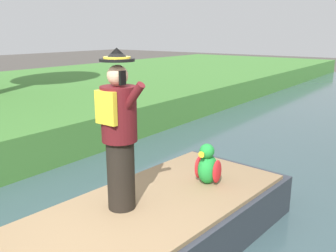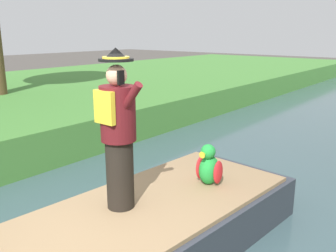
{
  "view_description": "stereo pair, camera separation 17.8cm",
  "coord_description": "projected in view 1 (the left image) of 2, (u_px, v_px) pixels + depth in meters",
  "views": [
    {
      "loc": [
        2.58,
        -2.31,
        2.72
      ],
      "look_at": [
        0.01,
        1.1,
        1.61
      ],
      "focal_mm": 38.8,
      "sensor_mm": 36.0,
      "label": 1
    },
    {
      "loc": [
        2.72,
        -2.2,
        2.72
      ],
      "look_at": [
        0.01,
        1.1,
        1.61
      ],
      "focal_mm": 38.8,
      "sensor_mm": 36.0,
      "label": 2
    }
  ],
  "objects": [
    {
      "name": "parrot_plush",
      "position": [
        208.0,
        166.0,
        4.91
      ],
      "size": [
        0.36,
        0.34,
        0.57
      ],
      "color": "green",
      "rests_on": "boat"
    },
    {
      "name": "boat",
      "position": [
        149.0,
        228.0,
        4.43
      ],
      "size": [
        2.11,
        4.32,
        0.61
      ],
      "color": "#333842",
      "rests_on": "canal_water"
    },
    {
      "name": "person_pirate",
      "position": [
        119.0,
        132.0,
        4.05
      ],
      "size": [
        0.61,
        0.42,
        1.85
      ],
      "rotation": [
        0.0,
        0.0,
        -0.07
      ],
      "color": "black",
      "rests_on": "boat"
    }
  ]
}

